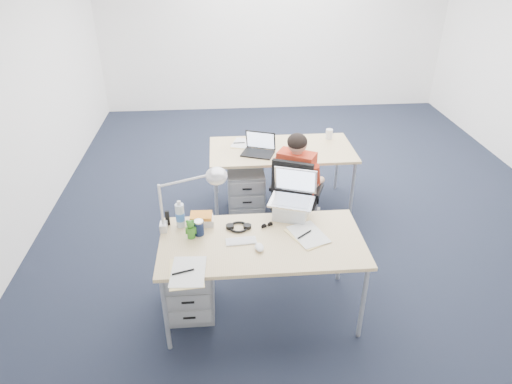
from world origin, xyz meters
TOP-DOWN VIEW (x-y plane):
  - floor at (0.00, 0.00)m, footprint 7.00×7.00m
  - room at (0.00, 0.00)m, footprint 6.02×7.02m
  - desk_near at (-0.70, -1.73)m, footprint 1.60×0.80m
  - desk_far at (-0.32, 0.00)m, footprint 1.60×0.80m
  - office_chair at (-0.26, -0.68)m, footprint 0.81×0.81m
  - seated_person at (-0.20, -0.53)m, footprint 0.58×0.70m
  - drawer_pedestal_near at (-1.30, -1.63)m, footprint 0.40×0.50m
  - drawer_pedestal_far at (-0.73, -0.13)m, footprint 0.40×0.50m
  - silver_laptop at (-0.42, -1.39)m, footprint 0.44×0.39m
  - wireless_keyboard at (-0.86, -1.72)m, footprint 0.24×0.11m
  - computer_mouse at (-0.73, -1.84)m, footprint 0.08×0.12m
  - headphones at (-0.87, -1.54)m, footprint 0.22×0.17m
  - can_koozie at (-1.19, -1.60)m, footprint 0.09×0.09m
  - water_bottle at (-1.34, -1.46)m, footprint 0.08×0.08m
  - bear_figurine at (-1.25, -1.63)m, footprint 0.09×0.07m
  - book_stack at (-1.17, -1.44)m, footprint 0.22×0.18m
  - cordless_phone at (-1.45, -1.44)m, footprint 0.04×0.03m
  - papers_left at (-1.27, -2.08)m, footprint 0.24×0.34m
  - papers_right at (-0.34, -1.69)m, footprint 0.34×0.39m
  - sunglasses at (-0.64, -1.53)m, footprint 0.12×0.09m
  - desk_lamp at (-1.31, -1.52)m, footprint 0.53×0.32m
  - dark_laptop at (-0.60, -0.12)m, footprint 0.43×0.42m
  - far_cup at (0.27, 0.24)m, footprint 0.09×0.09m
  - far_papers at (-0.76, 0.17)m, footprint 0.27×0.32m

SIDE VIEW (x-z plane):
  - floor at x=0.00m, z-range 0.00..0.00m
  - drawer_pedestal_near at x=-1.30m, z-range 0.00..0.55m
  - drawer_pedestal_far at x=-0.73m, z-range 0.00..0.55m
  - office_chair at x=-0.26m, z-range -0.21..0.76m
  - seated_person at x=-0.20m, z-range 0.00..1.17m
  - desk_near at x=-0.70m, z-range 0.32..1.05m
  - desk_far at x=-0.32m, z-range 0.32..1.05m
  - far_papers at x=-0.76m, z-range 0.73..0.74m
  - papers_right at x=-0.34m, z-range 0.73..0.74m
  - papers_left at x=-1.27m, z-range 0.73..0.74m
  - wireless_keyboard at x=-0.86m, z-range 0.73..0.74m
  - sunglasses at x=-0.64m, z-range 0.73..0.76m
  - headphones at x=-0.87m, z-range 0.73..0.76m
  - computer_mouse at x=-0.73m, z-range 0.73..0.77m
  - book_stack at x=-1.17m, z-range 0.73..0.82m
  - far_cup at x=0.27m, z-range 0.73..0.84m
  - can_koozie at x=-1.19m, z-range 0.73..0.86m
  - cordless_phone at x=-1.45m, z-range 0.73..0.86m
  - bear_figurine at x=-1.25m, z-range 0.73..0.90m
  - water_bottle at x=-1.34m, z-range 0.73..0.97m
  - dark_laptop at x=-0.60m, z-range 0.73..0.97m
  - silver_laptop at x=-0.42m, z-range 0.73..1.11m
  - desk_lamp at x=-1.31m, z-range 0.73..1.30m
  - room at x=0.00m, z-range 0.31..3.12m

